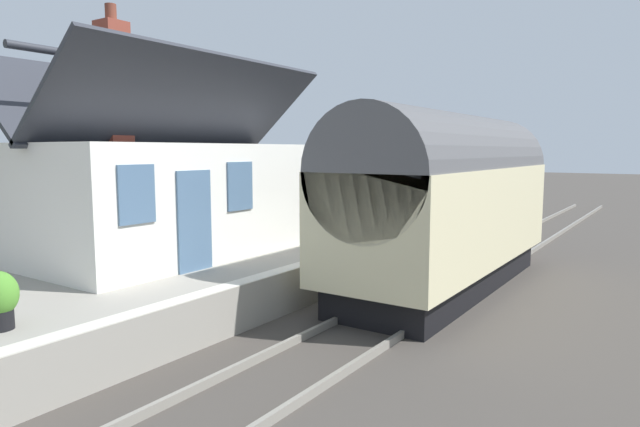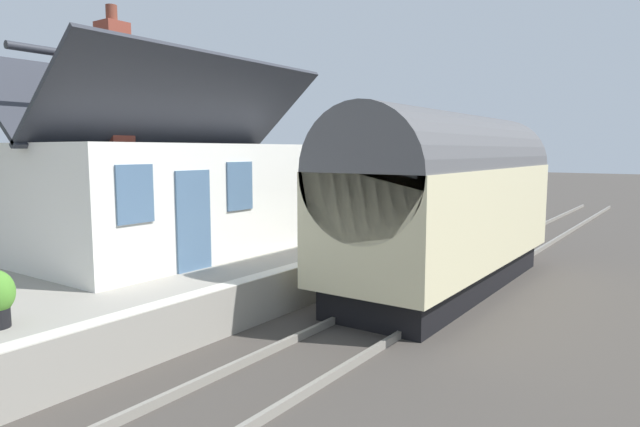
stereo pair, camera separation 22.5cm
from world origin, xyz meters
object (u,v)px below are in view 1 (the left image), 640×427
planter_corner_building (379,223)px  planter_under_sign (431,209)px  planter_edge_near (390,204)px  bench_by_lamp (377,207)px  station_building (161,193)px  station_sign_board (381,194)px  planter_edge_far (295,223)px  train (447,200)px

planter_corner_building → planter_under_sign: (3.96, -0.03, 0.08)m
planter_edge_near → planter_corner_building: bearing=-156.2°
bench_by_lamp → planter_edge_near: (2.91, 0.96, -0.21)m
bench_by_lamp → planter_corner_building: bearing=-151.0°
station_building → station_sign_board: bearing=-26.2°
planter_edge_far → bench_by_lamp: bearing=-9.5°
planter_corner_building → planter_edge_far: size_ratio=0.99×
bench_by_lamp → planter_under_sign: 1.95m
bench_by_lamp → planter_under_sign: bearing=-57.9°
train → station_sign_board: size_ratio=5.55×
station_sign_board → planter_edge_near: bearing=24.2°
station_building → planter_corner_building: station_building is taller
bench_by_lamp → planter_under_sign: size_ratio=1.85×
planter_under_sign → station_sign_board: size_ratio=0.49×
bench_by_lamp → planter_edge_far: bench_by_lamp is taller
station_sign_board → bench_by_lamp: bearing=29.9°
planter_corner_building → planter_edge_far: 2.57m
planter_edge_near → planter_edge_far: size_ratio=1.05×
planter_edge_far → station_sign_board: (1.27, -2.29, 0.90)m
station_building → planter_under_sign: bearing=-16.8°
planter_under_sign → planter_edge_far: 5.61m
bench_by_lamp → planter_edge_far: 4.13m
station_building → bench_by_lamp: size_ratio=4.87×
planter_corner_building → planter_under_sign: planter_under_sign is taller
train → bench_by_lamp: train is taller
station_building → train: bearing=-54.4°
train → bench_by_lamp: size_ratio=6.15×
planter_corner_building → planter_under_sign: 3.96m
planter_edge_near → station_building: bearing=178.4°
planter_under_sign → train: bearing=-154.2°
planter_edge_near → planter_corner_building: 6.38m
planter_corner_building → planter_edge_far: bearing=116.5°
bench_by_lamp → station_sign_board: size_ratio=0.90×
planter_edge_near → planter_under_sign: bearing=-125.8°
planter_edge_near → planter_edge_far: planter_edge_far is taller
bench_by_lamp → planter_edge_near: bearing=18.3°
bench_by_lamp → planter_edge_far: bearing=170.5°
station_building → planter_edge_near: 11.66m
train → planter_edge_far: train is taller
bench_by_lamp → planter_corner_building: 3.35m
train → planter_edge_far: 5.19m
station_building → planter_edge_near: bearing=-1.6°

